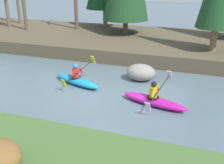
{
  "coord_description": "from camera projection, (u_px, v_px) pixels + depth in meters",
  "views": [
    {
      "loc": [
        3.59,
        -9.69,
        4.76
      ],
      "look_at": [
        0.28,
        0.13,
        0.55
      ],
      "focal_mm": 42.0,
      "sensor_mm": 36.0,
      "label": 1
    }
  ],
  "objects": [
    {
      "name": "ground_plane",
      "position": [
        105.0,
        94.0,
        11.36
      ],
      "size": [
        90.0,
        90.0,
        0.0
      ],
      "primitive_type": "plane",
      "color": "slate"
    },
    {
      "name": "boulder_midstream",
      "position": [
        141.0,
        72.0,
        12.76
      ],
      "size": [
        1.42,
        1.11,
        0.8
      ],
      "color": "gray",
      "rests_on": "ground"
    },
    {
      "name": "riverbank_far",
      "position": [
        145.0,
        43.0,
        18.39
      ],
      "size": [
        44.0,
        8.6,
        0.8
      ],
      "color": "brown",
      "rests_on": "ground"
    },
    {
      "name": "kayaker_middle",
      "position": [
        77.0,
        80.0,
        12.31
      ],
      "size": [
        2.74,
        2.0,
        1.2
      ],
      "rotation": [
        0.0,
        0.0,
        -0.36
      ],
      "color": "#1993D6",
      "rests_on": "ground"
    },
    {
      "name": "kayaker_lead",
      "position": [
        155.0,
        100.0,
        10.3
      ],
      "size": [
        2.78,
        2.04,
        1.2
      ],
      "rotation": [
        0.0,
        0.0,
        -0.26
      ],
      "color": "#C61999",
      "rests_on": "ground"
    }
  ]
}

